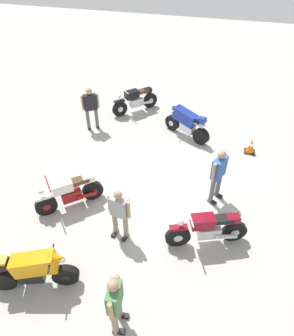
# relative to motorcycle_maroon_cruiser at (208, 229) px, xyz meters

# --- Properties ---
(ground_plane) EXTENTS (40.00, 40.00, 0.00)m
(ground_plane) POSITION_rel_motorcycle_maroon_cruiser_xyz_m (-1.72, -1.50, -0.52)
(ground_plane) COLOR #ADAAA3
(motorcycle_maroon_cruiser) EXTENTS (0.95, 1.99, 1.09)m
(motorcycle_maroon_cruiser) POSITION_rel_motorcycle_maroon_cruiser_xyz_m (0.00, 0.00, 0.00)
(motorcycle_maroon_cruiser) COLOR black
(motorcycle_maroon_cruiser) RESTS_ON ground
(motorcycle_black_cruiser) EXTENTS (1.59, 1.54, 1.09)m
(motorcycle_black_cruiser) POSITION_rel_motorcycle_maroon_cruiser_xyz_m (-5.99, -3.66, 0.00)
(motorcycle_black_cruiser) COLOR black
(motorcycle_black_cruiser) RESTS_ON ground
(motorcycle_cream_vintage) EXTENTS (1.41, 1.57, 1.07)m
(motorcycle_cream_vintage) POSITION_rel_motorcycle_maroon_cruiser_xyz_m (-0.29, -3.88, -0.03)
(motorcycle_cream_vintage) COLOR black
(motorcycle_cream_vintage) RESTS_ON ground
(motorcycle_blue_sportbike) EXTENTS (1.11, 1.80, 1.14)m
(motorcycle_blue_sportbike) POSITION_rel_motorcycle_maroon_cruiser_xyz_m (-4.69, -1.31, 0.07)
(motorcycle_blue_sportbike) COLOR black
(motorcycle_blue_sportbike) RESTS_ON ground
(motorcycle_orange_sportbike) EXTENTS (0.91, 1.91, 1.14)m
(motorcycle_orange_sportbike) POSITION_rel_motorcycle_maroon_cruiser_xyz_m (2.16, -3.54, 0.07)
(motorcycle_orange_sportbike) COLOR black
(motorcycle_orange_sportbike) RESTS_ON ground
(person_in_gray_shirt) EXTENTS (0.37, 0.63, 1.58)m
(person_in_gray_shirt) POSITION_rel_motorcycle_maroon_cruiser_xyz_m (0.34, -2.17, 0.36)
(person_in_gray_shirt) COLOR gray
(person_in_gray_shirt) RESTS_ON ground
(person_in_green_shirt) EXTENTS (0.64, 0.34, 1.62)m
(person_in_green_shirt) POSITION_rel_motorcycle_maroon_cruiser_xyz_m (2.52, -1.49, 0.40)
(person_in_green_shirt) COLOR gray
(person_in_green_shirt) RESTS_ON ground
(person_in_blue_shirt) EXTENTS (0.65, 0.47, 1.77)m
(person_in_blue_shirt) POSITION_rel_motorcycle_maroon_cruiser_xyz_m (-1.63, 0.04, 0.50)
(person_in_blue_shirt) COLOR #59595B
(person_in_blue_shirt) RESTS_ON ground
(person_in_black_shirt) EXTENTS (0.49, 0.60, 1.69)m
(person_in_black_shirt) POSITION_rel_motorcycle_maroon_cruiser_xyz_m (-4.27, -4.88, 0.44)
(person_in_black_shirt) COLOR #59595B
(person_in_black_shirt) RESTS_ON ground
(traffic_cone) EXTENTS (0.36, 0.36, 0.53)m
(traffic_cone) POSITION_rel_motorcycle_maroon_cruiser_xyz_m (-4.27, 1.05, -0.26)
(traffic_cone) COLOR black
(traffic_cone) RESTS_ON ground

